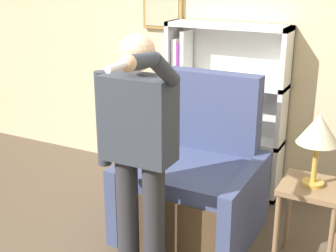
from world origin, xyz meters
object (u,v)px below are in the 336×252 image
(person_standing, at_px, (138,145))
(side_table, at_px, (311,202))
(bookcase, at_px, (216,110))
(armchair, at_px, (195,185))
(table_lamp, at_px, (319,131))

(person_standing, bearing_deg, side_table, 31.40)
(bookcase, height_order, person_standing, person_standing)
(armchair, distance_m, table_lamp, 1.12)
(armchair, relative_size, side_table, 1.93)
(armchair, relative_size, person_standing, 0.75)
(side_table, xyz_separation_m, table_lamp, (-0.00, -0.00, 0.51))
(person_standing, xyz_separation_m, table_lamp, (1.00, 0.61, 0.07))
(side_table, distance_m, table_lamp, 0.51)
(armchair, relative_size, table_lamp, 2.49)
(side_table, relative_size, table_lamp, 1.29)
(bookcase, relative_size, side_table, 2.43)
(person_standing, bearing_deg, table_lamp, 31.40)
(side_table, bearing_deg, bookcase, 138.71)
(bookcase, distance_m, table_lamp, 1.48)
(armchair, height_order, person_standing, person_standing)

